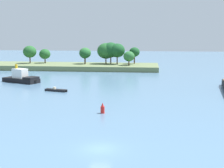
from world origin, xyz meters
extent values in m
plane|color=slate|center=(0.00, 0.00, 0.00)|extent=(400.00, 400.00, 0.00)
cube|color=#66754C|center=(-24.50, 84.58, 0.88)|extent=(67.05, 17.34, 1.76)
cylinder|color=#513823|center=(-40.22, 86.42, 2.96)|extent=(0.44, 0.44, 2.41)
ellipsoid|color=#235B28|center=(-40.22, 86.42, 6.21)|extent=(5.10, 5.10, 4.59)
cylinder|color=#513823|center=(-34.82, 88.28, 2.63)|extent=(0.44, 0.44, 1.74)
ellipsoid|color=#235B28|center=(-34.82, 88.28, 5.23)|extent=(4.34, 4.34, 3.91)
cylinder|color=#513823|center=(-18.61, 86.91, 2.91)|extent=(0.44, 0.44, 2.30)
ellipsoid|color=#2D6B33|center=(-18.61, 86.91, 5.85)|extent=(4.50, 4.50, 4.05)
cylinder|color=#513823|center=(-18.49, 85.76, 2.90)|extent=(0.44, 0.44, 2.28)
ellipsoid|color=#194C23|center=(-18.49, 85.76, 5.56)|extent=(3.80, 3.80, 3.42)
cylinder|color=#513823|center=(-10.74, 87.85, 2.87)|extent=(0.44, 0.44, 2.22)
ellipsoid|color=#235B28|center=(-10.74, 87.85, 6.63)|extent=(6.62, 6.62, 5.96)
cylinder|color=#513823|center=(-8.85, 87.67, 3.11)|extent=(0.44, 0.44, 2.71)
ellipsoid|color=#194C23|center=(-8.85, 87.67, 7.01)|extent=(6.35, 6.35, 5.72)
cylinder|color=#513823|center=(-6.33, 86.78, 3.16)|extent=(0.44, 0.44, 2.80)
ellipsoid|color=#194C23|center=(-6.33, 86.78, 6.88)|extent=(5.81, 5.81, 5.23)
cylinder|color=#513823|center=(-1.62, 82.56, 2.59)|extent=(0.44, 0.44, 1.67)
ellipsoid|color=#2D6B33|center=(-1.62, 82.56, 5.05)|extent=(4.05, 4.05, 3.64)
cylinder|color=#513823|center=(0.07, 88.59, 3.19)|extent=(0.44, 0.44, 2.86)
ellipsoid|color=#194C23|center=(0.07, 88.59, 6.22)|extent=(4.00, 4.00, 3.60)
cube|color=black|center=(-16.11, 37.47, 0.26)|extent=(5.58, 2.65, 0.52)
cube|color=beige|center=(-16.51, 37.57, 0.77)|extent=(0.65, 0.75, 0.50)
cube|color=black|center=(-13.35, 36.72, 0.28)|extent=(0.35, 0.38, 0.56)
cube|color=black|center=(-29.68, 50.18, 0.58)|extent=(11.52, 8.07, 1.16)
cube|color=black|center=(-26.22, 48.60, 1.46)|extent=(4.23, 4.46, 0.60)
cube|color=white|center=(-29.96, 50.31, 2.46)|extent=(4.52, 3.89, 2.60)
cylinder|color=gold|center=(-31.17, 50.86, 4.36)|extent=(0.70, 0.70, 1.20)
cylinder|color=black|center=(-24.64, 47.88, 0.70)|extent=(0.56, 0.76, 0.70)
cylinder|color=red|center=(-2.18, 17.57, 0.60)|extent=(0.70, 0.70, 1.20)
cone|color=red|center=(-2.18, 17.57, 1.55)|extent=(0.49, 0.49, 0.70)
camera|label=1|loc=(5.70, -38.17, 14.08)|focal=53.51mm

